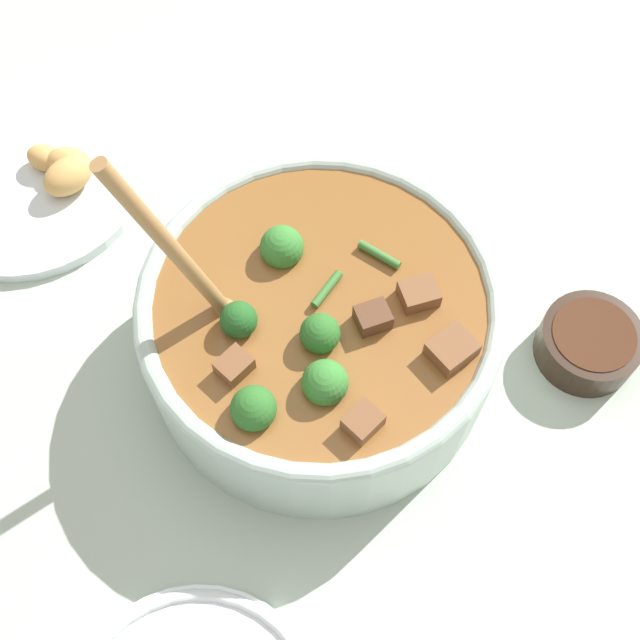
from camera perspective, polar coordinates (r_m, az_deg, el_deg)
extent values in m
plane|color=#ADBCAD|center=(0.72, 0.00, -2.51)|extent=(4.00, 4.00, 0.00)
cylinder|color=#B2C6BC|center=(0.67, 0.00, -0.76)|extent=(0.29, 0.29, 0.09)
torus|color=#B2C6BC|center=(0.63, 0.00, 1.22)|extent=(0.29, 0.29, 0.02)
cylinder|color=brown|center=(0.66, 0.00, -0.07)|extent=(0.27, 0.27, 0.06)
sphere|color=#235B23|center=(0.61, -5.80, 0.02)|extent=(0.03, 0.03, 0.03)
cylinder|color=#6B9956|center=(0.63, -5.63, -0.88)|extent=(0.01, 0.01, 0.01)
sphere|color=#2D6B28|center=(0.61, 0.00, -0.96)|extent=(0.03, 0.03, 0.03)
cylinder|color=#6B9956|center=(0.63, 0.00, -1.91)|extent=(0.01, 0.01, 0.01)
sphere|color=#2D6B28|center=(0.58, -4.75, -6.28)|extent=(0.03, 0.03, 0.03)
cylinder|color=#6B9956|center=(0.61, -4.58, -7.15)|extent=(0.01, 0.01, 0.02)
sphere|color=#387F33|center=(0.59, 0.36, -4.47)|extent=(0.04, 0.04, 0.04)
cylinder|color=#6B9956|center=(0.61, 0.34, -5.43)|extent=(0.01, 0.01, 0.02)
sphere|color=#387F33|center=(0.65, -2.73, 5.20)|extent=(0.04, 0.04, 0.04)
cylinder|color=#6B9956|center=(0.67, -2.64, 3.99)|extent=(0.01, 0.01, 0.02)
cube|color=brown|center=(0.63, 7.00, 1.71)|extent=(0.04, 0.04, 0.02)
cube|color=brown|center=(0.61, 9.31, -2.25)|extent=(0.04, 0.04, 0.02)
cube|color=brown|center=(0.58, 3.06, -7.31)|extent=(0.03, 0.03, 0.02)
cube|color=brown|center=(0.60, -6.11, -3.33)|extent=(0.03, 0.03, 0.02)
cube|color=brown|center=(0.62, 3.77, 0.12)|extent=(0.03, 0.03, 0.02)
cylinder|color=#3D7533|center=(0.63, 0.67, 2.11)|extent=(0.01, 0.04, 0.01)
cylinder|color=#3D7533|center=(0.65, 4.24, 4.66)|extent=(0.04, 0.01, 0.01)
ellipsoid|color=#A87A47|center=(0.64, -6.71, 0.70)|extent=(0.04, 0.03, 0.01)
cylinder|color=#A87A47|center=(0.56, -10.52, 5.06)|extent=(0.06, 0.05, 0.19)
cylinder|color=black|center=(0.74, 18.53, -1.61)|extent=(0.09, 0.09, 0.04)
cylinder|color=#472819|center=(0.73, 18.81, -1.16)|extent=(0.07, 0.07, 0.01)
cylinder|color=white|center=(0.86, -19.96, 9.39)|extent=(0.23, 0.23, 0.01)
ellipsoid|color=tan|center=(0.84, -17.42, 10.65)|extent=(0.05, 0.04, 0.03)
ellipsoid|color=tan|center=(0.85, -18.94, 10.84)|extent=(0.04, 0.03, 0.02)
ellipsoid|color=tan|center=(0.82, -17.50, 9.75)|extent=(0.05, 0.06, 0.03)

